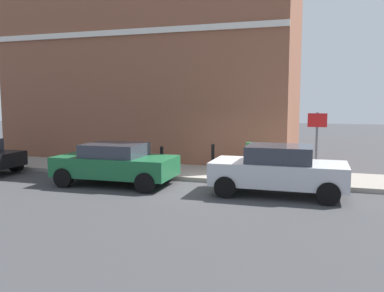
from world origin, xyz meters
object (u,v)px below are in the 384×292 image
Objects in this scene: bollard_near_cabinet at (213,156)px; car_silver at (278,169)px; utility_cabinet at (254,159)px; car_green at (115,163)px; bollard_far_kerb at (162,159)px; street_sign at (317,137)px.

car_silver is at bearing -133.44° from bollard_near_cabinet.
utility_cabinet is at bearing -65.94° from car_silver.
car_green is 3.84m from bollard_near_cabinet.
car_silver reaches higher than car_green.
car_green is at bearing 122.82° from utility_cabinet.
bollard_far_kerb is at bearing -126.17° from car_green.
bollard_far_kerb is 0.45× the size of street_sign.
street_sign reaches higher than car_silver.
street_sign is at bearing -107.62° from bollard_near_cabinet.
street_sign reaches higher than bollard_near_cabinet.
street_sign reaches higher than utility_cabinet.
bollard_far_kerb is (1.31, 4.31, -0.07)m from car_silver.
car_silver is at bearing -179.36° from car_green.
bollard_near_cabinet is (2.60, 2.74, -0.07)m from car_silver.
car_silver reaches higher than utility_cabinet.
utility_cabinet is (2.50, 1.16, -0.09)m from car_silver.
car_silver reaches higher than bollard_far_kerb.
car_green is 5.00m from utility_cabinet.
car_green is 1.85m from bollard_far_kerb.
bollard_near_cabinet is at bearing 72.38° from street_sign.
car_silver is 3.78m from bollard_near_cabinet.
bollard_near_cabinet is at bearing 86.39° from utility_cabinet.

